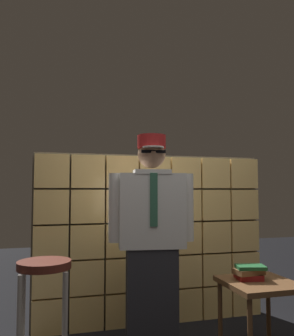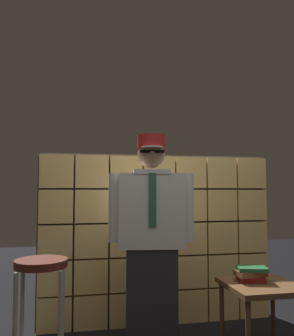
% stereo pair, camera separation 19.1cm
% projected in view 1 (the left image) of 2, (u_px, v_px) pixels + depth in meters
% --- Properties ---
extents(glass_block_wall, '(2.26, 0.10, 1.62)m').
position_uv_depth(glass_block_wall, '(154.00, 239.00, 3.32)').
color(glass_block_wall, '#F2C672').
rests_on(glass_block_wall, ground).
extents(standing_person, '(0.68, 0.32, 1.69)m').
position_uv_depth(standing_person, '(152.00, 238.00, 2.69)').
color(standing_person, '#28282D').
rests_on(standing_person, ground).
extents(bar_stool, '(0.34, 0.34, 0.81)m').
position_uv_depth(bar_stool, '(44.00, 294.00, 2.20)').
color(bar_stool, '#592319').
rests_on(bar_stool, ground).
extents(side_table, '(0.52, 0.52, 0.57)m').
position_uv_depth(side_table, '(260.00, 291.00, 2.62)').
color(side_table, brown).
rests_on(side_table, ground).
extents(book_stack, '(0.25, 0.22, 0.11)m').
position_uv_depth(book_stack, '(249.00, 272.00, 2.67)').
color(book_stack, maroon).
rests_on(book_stack, side_table).
extents(coffee_mug, '(0.13, 0.08, 0.09)m').
position_uv_depth(coffee_mug, '(247.00, 273.00, 2.67)').
color(coffee_mug, black).
rests_on(coffee_mug, side_table).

